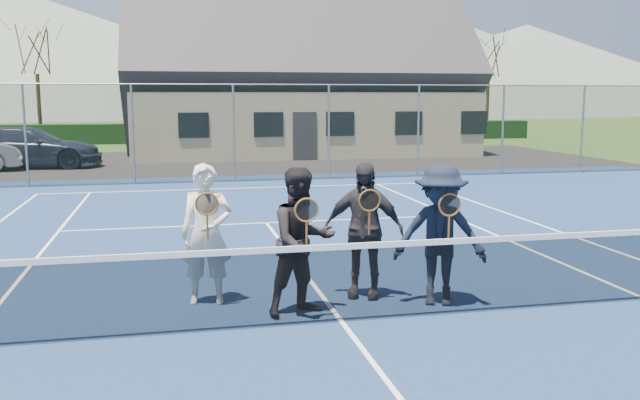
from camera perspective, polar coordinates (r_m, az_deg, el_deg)
The scene contains 19 objects.
ground at distance 27.63m, azimuth -8.44°, elevation 3.16°, with size 220.00×220.00×0.00m, color #2F4E1B.
court_surface at distance 8.12m, azimuth 1.82°, elevation -10.29°, with size 30.00×30.00×0.02m, color navy.
tarmac_carpark at distance 27.65m, azimuth -16.74°, elevation 2.90°, with size 40.00×12.00×0.01m, color black.
hedge_row at distance 39.54m, azimuth -9.70°, elevation 5.60°, with size 40.00×1.20×1.10m, color black.
hill_centre at distance 105.09m, azimuth -0.37°, elevation 13.34°, with size 120.00×120.00×22.00m, color #526257.
hill_east at distance 117.26m, azimuth 16.91°, elevation 10.54°, with size 90.00×90.00×14.00m, color #506056.
car_c at distance 27.38m, azimuth -23.34°, elevation 4.08°, with size 2.12×5.22×1.52m, color #1C2238.
court_markings at distance 8.12m, azimuth 1.82°, elevation -10.19°, with size 11.03×23.83×0.01m.
tennis_net at distance 7.97m, azimuth 1.84°, elevation -6.69°, with size 11.68×0.08×1.10m.
perimeter_fence at distance 21.06m, azimuth -7.27°, elevation 5.62°, with size 30.07×0.07×3.02m.
clubhouse at distance 32.01m, azimuth -1.83°, elevation 11.16°, with size 15.60×8.20×7.70m.
tree_b at distance 41.18m, azimuth -22.89°, elevation 12.47°, with size 3.20×3.20×7.77m.
tree_c at distance 40.75m, azimuth -7.08°, elevation 13.13°, with size 3.20×3.20×7.77m.
tree_d at distance 42.88m, azimuth 6.70°, elevation 12.92°, with size 3.20×3.20×7.77m.
tree_e at distance 45.18m, azimuth 14.08°, elevation 12.51°, with size 3.20×3.20×7.77m.
player_a at distance 8.75m, azimuth -9.54°, elevation -2.83°, with size 0.71×0.54×1.80m.
player_b at distance 8.20m, azimuth -1.50°, elevation -3.50°, with size 1.04×0.91×1.80m.
player_c at distance 8.92m, azimuth 3.67°, elevation -2.51°, with size 1.14×0.84×1.80m.
player_d at distance 8.70m, azimuth 10.07°, elevation -2.92°, with size 1.32×1.03×1.80m.
Camera 1 is at (-1.90, -7.44, 2.67)m, focal length 38.00 mm.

